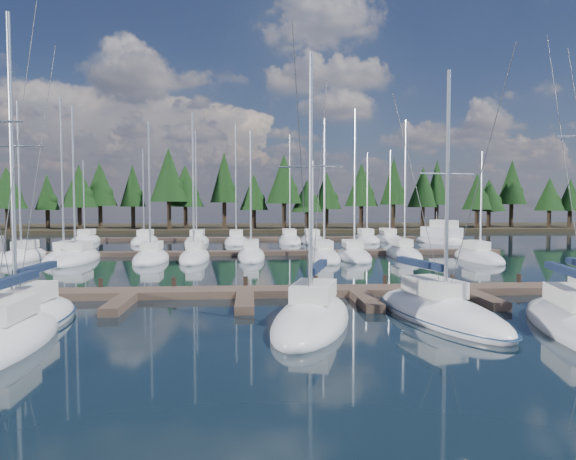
{
  "coord_description": "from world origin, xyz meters",
  "views": [
    {
      "loc": [
        0.31,
        -9.83,
        5.04
      ],
      "look_at": [
        2.62,
        22.0,
        3.37
      ],
      "focal_mm": 32.0,
      "sensor_mm": 36.0,
      "label": 1
    }
  ],
  "objects": [
    {
      "name": "main_dock",
      "position": [
        0.0,
        17.36,
        0.2
      ],
      "size": [
        44.0,
        6.13,
        0.9
      ],
      "color": "brown",
      "rests_on": "ground"
    },
    {
      "name": "front_sailboat_1",
      "position": [
        -8.92,
        11.34,
        0.28
      ],
      "size": [
        3.41,
        8.4,
        13.16
      ],
      "color": "silver",
      "rests_on": "ground"
    },
    {
      "name": "back_sailboat_rows",
      "position": [
        -0.04,
        45.45,
        0.26
      ],
      "size": [
        43.71,
        31.84,
        15.58
      ],
      "color": "silver",
      "rests_on": "ground"
    },
    {
      "name": "ground",
      "position": [
        0.0,
        30.0,
        0.0
      ],
      "size": [
        260.0,
        260.0,
        0.0
      ],
      "primitive_type": "plane",
      "color": "black",
      "rests_on": "ground"
    },
    {
      "name": "tree_line",
      "position": [
        -2.66,
        80.14,
        7.54
      ],
      "size": [
        183.9,
        11.74,
        13.84
      ],
      "color": "black",
      "rests_on": "far_shore"
    },
    {
      "name": "back_docks",
      "position": [
        0.0,
        49.58,
        0.2
      ],
      "size": [
        50.0,
        21.8,
        0.4
      ],
      "color": "brown",
      "rests_on": "ground"
    },
    {
      "name": "far_shore",
      "position": [
        0.0,
        90.0,
        0.3
      ],
      "size": [
        220.0,
        30.0,
        0.6
      ],
      "primitive_type": "cube",
      "color": "#2B2518",
      "rests_on": "ground"
    },
    {
      "name": "front_sailboat_3",
      "position": [
        2.82,
        11.01,
        0.27
      ],
      "size": [
        5.18,
        8.96,
        11.8
      ],
      "color": "silver",
      "rests_on": "ground"
    },
    {
      "name": "motor_yacht_right",
      "position": [
        24.17,
        52.79,
        0.52
      ],
      "size": [
        5.99,
        10.15,
        4.82
      ],
      "color": "silver",
      "rests_on": "ground"
    },
    {
      "name": "front_sailboat_4",
      "position": [
        8.46,
        11.75,
        0.26
      ],
      "size": [
        5.01,
        9.94,
        11.39
      ],
      "color": "silver",
      "rests_on": "ground"
    }
  ]
}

